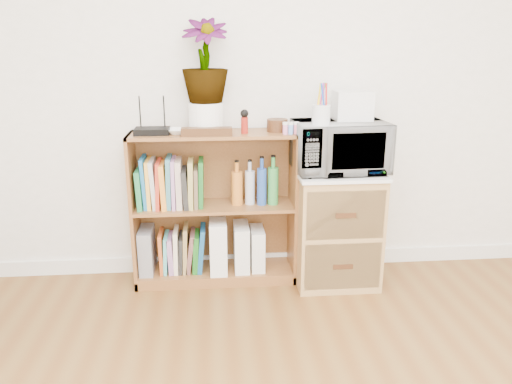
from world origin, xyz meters
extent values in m
cube|color=white|center=(0.00, 2.24, 0.05)|extent=(4.00, 0.02, 0.10)
cube|color=brown|center=(-0.35, 2.10, 0.47)|extent=(1.00, 0.30, 0.95)
cube|color=#9E7542|center=(0.40, 2.02, 0.35)|extent=(0.50, 0.45, 0.70)
imported|color=white|center=(0.40, 2.02, 0.87)|extent=(0.56, 0.40, 0.30)
cylinder|color=silver|center=(0.26, 1.92, 1.07)|extent=(0.10, 0.10, 0.11)
cube|color=silver|center=(0.48, 2.09, 1.10)|extent=(0.22, 0.18, 0.17)
cube|color=black|center=(-0.70, 2.08, 0.97)|extent=(0.20, 0.14, 0.04)
imported|color=white|center=(-0.55, 2.07, 0.97)|extent=(0.13, 0.13, 0.03)
cylinder|color=white|center=(-0.39, 2.12, 1.04)|extent=(0.21, 0.21, 0.18)
imported|color=#2D6A2A|center=(-0.39, 2.12, 1.36)|extent=(0.27, 0.27, 0.48)
cube|color=#351F0E|center=(-0.38, 2.00, 0.97)|extent=(0.29, 0.07, 0.05)
cylinder|color=maroon|center=(-0.16, 2.06, 1.00)|extent=(0.04, 0.04, 0.09)
cylinder|color=#381F0F|center=(0.04, 2.11, 0.99)|extent=(0.13, 0.13, 0.07)
cube|color=pink|center=(0.10, 2.01, 0.98)|extent=(0.10, 0.04, 0.05)
cube|color=gray|center=(-0.78, 2.10, 0.21)|extent=(0.08, 0.23, 0.28)
cube|color=white|center=(-0.33, 2.09, 0.24)|extent=(0.11, 0.27, 0.33)
cube|color=white|center=(-0.19, 2.09, 0.22)|extent=(0.09, 0.24, 0.29)
cube|color=silver|center=(-0.09, 2.09, 0.20)|extent=(0.08, 0.21, 0.26)
cube|color=#217F46|center=(-0.80, 2.10, 0.62)|extent=(0.04, 0.20, 0.24)
cube|color=#1C6BAA|center=(-0.77, 2.10, 0.65)|extent=(0.03, 0.20, 0.31)
cube|color=gold|center=(-0.74, 2.10, 0.65)|extent=(0.03, 0.20, 0.29)
cube|color=#B8B9B3|center=(-0.71, 2.10, 0.65)|extent=(0.04, 0.20, 0.29)
cube|color=red|center=(-0.68, 2.10, 0.64)|extent=(0.03, 0.20, 0.29)
cube|color=orange|center=(-0.65, 2.10, 0.64)|extent=(0.04, 0.20, 0.28)
cube|color=teal|center=(-0.62, 2.10, 0.65)|extent=(0.04, 0.20, 0.31)
cube|color=#A874AE|center=(-0.59, 2.10, 0.65)|extent=(0.03, 0.20, 0.30)
cube|color=#C8AE9B|center=(-0.56, 2.10, 0.65)|extent=(0.04, 0.20, 0.29)
cube|color=black|center=(-0.52, 2.10, 0.62)|extent=(0.04, 0.20, 0.24)
cube|color=#A7994D|center=(-0.49, 2.10, 0.65)|extent=(0.04, 0.20, 0.29)
cube|color=brown|center=(-0.46, 2.10, 0.62)|extent=(0.03, 0.20, 0.24)
cube|color=#1A6222|center=(-0.43, 2.10, 0.64)|extent=(0.04, 0.20, 0.29)
cylinder|color=orange|center=(-0.21, 2.10, 0.63)|extent=(0.07, 0.07, 0.27)
cylinder|color=#AEB6C5|center=(-0.13, 2.10, 0.63)|extent=(0.06, 0.06, 0.27)
cylinder|color=#2249A2|center=(-0.06, 2.10, 0.65)|extent=(0.06, 0.06, 0.29)
cylinder|color=#348F3F|center=(0.01, 2.10, 0.65)|extent=(0.07, 0.07, 0.30)
cube|color=#B94F20|center=(-0.69, 2.10, 0.20)|extent=(0.03, 0.19, 0.26)
cube|color=#49AFAE|center=(-0.66, 2.10, 0.19)|extent=(0.03, 0.19, 0.24)
cube|color=#A06EA6|center=(-0.63, 2.10, 0.19)|extent=(0.04, 0.19, 0.23)
cube|color=beige|center=(-0.60, 2.10, 0.21)|extent=(0.03, 0.19, 0.28)
cube|color=black|center=(-0.57, 2.10, 0.19)|extent=(0.04, 0.19, 0.23)
cube|color=olive|center=(-0.54, 2.10, 0.22)|extent=(0.04, 0.19, 0.29)
cube|color=brown|center=(-0.51, 2.10, 0.20)|extent=(0.06, 0.19, 0.25)
cube|color=#1B661B|center=(-0.48, 2.10, 0.19)|extent=(0.05, 0.19, 0.24)
cube|color=#165085|center=(-0.44, 2.10, 0.21)|extent=(0.06, 0.19, 0.28)
camera|label=1|loc=(-0.35, -0.85, 1.47)|focal=35.00mm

